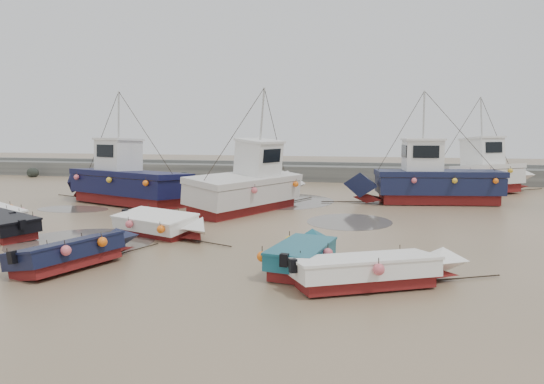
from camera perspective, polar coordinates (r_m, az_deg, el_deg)
The scene contains 15 objects.
ground at distance 21.88m, azimuth -6.52°, elevation -4.24°, with size 120.00×120.00×0.00m, color #9C7E61.
seawall at distance 42.97m, azimuth 3.40°, elevation 2.07°, with size 60.00×4.92×1.50m.
puddle_a at distance 20.96m, azimuth -19.78°, elevation -5.09°, with size 5.35×5.35×0.01m, color #544D45.
puddle_b at distance 24.26m, azimuth 8.33°, elevation -3.17°, with size 3.84×3.84×0.01m, color #544D45.
puddle_c at distance 29.61m, azimuth -20.64°, elevation -1.73°, with size 3.88×3.88×0.01m, color #544D45.
puddle_d at distance 30.77m, azimuth 1.15°, elevation -0.98°, with size 5.94×5.94×0.01m, color #544D45.
dinghy_1 at distance 17.26m, azimuth -20.10°, elevation -5.74°, with size 2.75×5.53×1.43m.
dinghy_2 at distance 15.95m, azimuth 3.56°, elevation -6.31°, with size 2.04×5.18×1.43m.
dinghy_3 at distance 14.46m, azimuth 11.31°, elevation -7.90°, with size 5.74×3.52×1.43m.
dinghy_5 at distance 21.19m, azimuth -11.68°, elevation -3.19°, with size 5.49×3.14×1.43m.
cabin_boat_0 at distance 30.79m, azimuth -15.86°, elevation 1.24°, with size 10.23×5.66×6.22m.
cabin_boat_1 at distance 27.15m, azimuth -2.27°, elevation 0.82°, with size 5.25×9.57×6.22m.
cabin_boat_2 at distance 30.93m, azimuth 16.35°, elevation 1.28°, with size 10.02×3.74×6.22m.
cabin_boat_3 at distance 36.67m, azimuth 21.61°, elevation 1.93°, with size 8.39×6.97×6.22m.
person at distance 29.77m, azimuth -15.22°, elevation -1.49°, with size 0.61×0.40×1.67m, color #181F33.
Camera 1 is at (7.24, -20.22, 4.19)m, focal length 35.00 mm.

